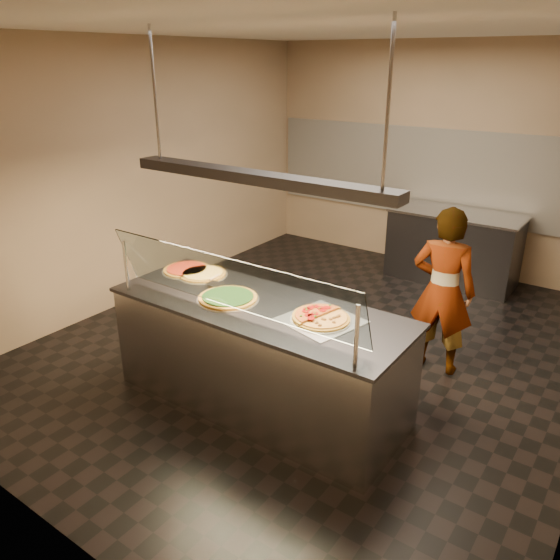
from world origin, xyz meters
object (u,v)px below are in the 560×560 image
Objects in this scene: half_pizza_sausage at (333,321)px; heat_lamp_housing at (256,178)px; pizza_spatula at (215,280)px; pizza_cheese at (203,274)px; worker at (443,291)px; pizza_spinach at (228,298)px; sneeze_guard at (229,284)px; pizza_tomato at (187,269)px; prep_table at (453,247)px; perforated_tray at (321,320)px; half_pizza_pepperoni at (310,313)px; serving_counter at (259,355)px.

heat_lamp_housing is (-0.66, -0.05, 0.99)m from half_pizza_sausage.
pizza_cheese is at bearing 160.89° from pizza_spatula.
worker is 0.69× the size of heat_lamp_housing.
half_pizza_sausage is 0.92× the size of pizza_spinach.
worker is (1.01, 1.78, -0.43)m from sneeze_guard.
worker is at bearing 38.96° from pizza_spatula.
pizza_spinach is 0.61m from pizza_cheese.
pizza_tomato is (-1.66, 0.17, -0.01)m from half_pizza_sausage.
half_pizza_sausage is 1.19m from heat_lamp_housing.
pizza_spatula is 0.14× the size of prep_table.
half_pizza_pepperoni is at bearing 179.54° from perforated_tray.
pizza_spatula is 3.73m from prep_table.
pizza_spatula is at bearing 147.37° from pizza_spinach.
heat_lamp_housing is at bearing 48.16° from worker.
pizza_cheese is (-0.80, 0.22, 0.48)m from serving_counter.
pizza_spatula is (-0.33, 0.21, 0.01)m from pizza_spinach.
half_pizza_sausage reaches higher than pizza_cheese.
pizza_spinach is at bearing -20.76° from pizza_tomato.
prep_table is (1.36, 3.50, -0.48)m from pizza_tomato.
prep_table is 2.39m from worker.
worker reaches higher than pizza_spinach.
pizza_tomato is (-0.20, -0.00, 0.00)m from pizza_cheese.
serving_counter is 0.96m from pizza_cheese.
pizza_spinach is at bearing -32.63° from pizza_spatula.
worker is (0.65, -2.28, 0.33)m from prep_table.
pizza_cheese is 0.99× the size of pizza_tomato.
pizza_cheese is 1.30m from heat_lamp_housing.
perforated_tray is 2.71× the size of pizza_spatula.
sneeze_guard is 2.09m from worker.
perforated_tray is at bearing -7.20° from pizza_cheese.
pizza_spinach is 2.20× the size of pizza_spatula.
sneeze_guard is at bearing -90.00° from heat_lamp_housing.
pizza_spinach is at bearing -173.36° from half_pizza_sausage.
half_pizza_pepperoni is (0.45, 0.05, 0.50)m from serving_counter.
heat_lamp_housing reaches higher than sneeze_guard.
sneeze_guard is 9.69× the size of pizza_spatula.
half_pizza_sausage is 1.47m from pizza_cheese.
half_pizza_sausage is 1.04× the size of pizza_tomato.
half_pizza_pepperoni is 1.00× the size of half_pizza_sausage.
heat_lamp_housing is (0.59, -0.15, 0.99)m from pizza_spatula.
half_pizza_pepperoni is at bearing 6.44° from serving_counter.
sneeze_guard is 0.48m from pizza_spinach.
pizza_spinach is 1.14× the size of pizza_tomato.
serving_counter is 5.32× the size of half_pizza_pepperoni.
perforated_tray is (0.56, 0.05, 0.47)m from serving_counter.
half_pizza_sausage is (0.66, 0.05, 0.49)m from serving_counter.
serving_counter is 1.13m from pizza_tomato.
perforated_tray is 1.40× the size of pizza_tomato.
sneeze_guard is at bearing -138.92° from half_pizza_pepperoni.
half_pizza_pepperoni is 0.73m from pizza_spinach.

